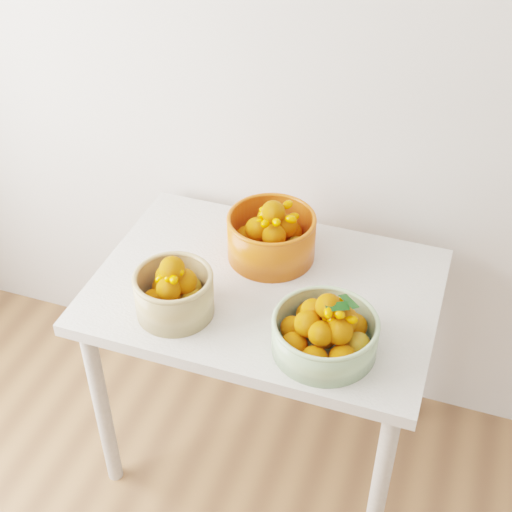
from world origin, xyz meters
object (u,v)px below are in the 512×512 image
(table, at_px, (265,309))
(bowl_orange, at_px, (271,235))
(bowl_cream, at_px, (174,292))
(bowl_green, at_px, (325,332))

(table, xyz_separation_m, bowl_orange, (-0.03, 0.14, 0.17))
(table, bearing_deg, bowl_orange, 101.62)
(bowl_cream, xyz_separation_m, bowl_orange, (0.17, 0.33, 0.01))
(table, relative_size, bowl_cream, 4.45)
(bowl_green, height_order, bowl_orange, bowl_orange)
(bowl_green, bearing_deg, table, 140.04)
(table, bearing_deg, bowl_cream, -137.29)
(bowl_cream, distance_m, bowl_orange, 0.37)
(table, distance_m, bowl_green, 0.34)
(bowl_orange, bearing_deg, table, -78.38)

